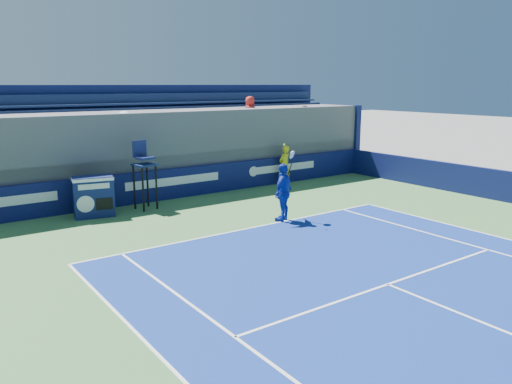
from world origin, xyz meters
TOP-DOWN VIEW (x-y plane):
  - ball_person at (5.25, 16.65)m, footprint 0.72×0.56m
  - back_hoarding at (0.00, 17.10)m, footprint 20.40×0.21m
  - match_clock at (-3.44, 16.16)m, footprint 1.44×0.97m
  - umpire_chair at (-1.59, 16.15)m, footprint 0.81×0.81m
  - tennis_player at (1.46, 12.00)m, footprint 1.21×0.93m
  - stadium_seating at (-0.03, 19.15)m, footprint 21.00×4.05m

SIDE VIEW (x-z plane):
  - back_hoarding at x=0.00m, z-range 0.00..1.20m
  - match_clock at x=-3.44m, z-range 0.04..1.44m
  - ball_person at x=5.25m, z-range 0.01..1.78m
  - tennis_player at x=1.46m, z-range -0.32..2.26m
  - umpire_chair at x=-1.59m, z-range 0.29..2.77m
  - stadium_seating at x=-0.03m, z-range -0.65..4.34m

